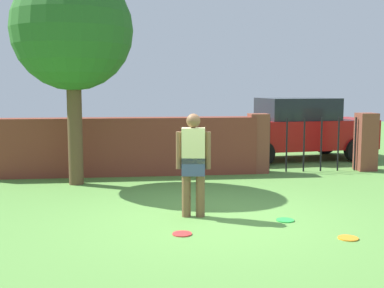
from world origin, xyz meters
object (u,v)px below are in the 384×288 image
(tree, at_px, (72,31))
(person, at_px, (193,160))
(car, at_px, (297,129))
(frisbee_green, at_px, (285,220))
(frisbee_red, at_px, (182,234))
(frisbee_orange, at_px, (348,238))

(tree, xyz_separation_m, person, (2.13, -2.85, -2.25))
(person, height_order, car, car)
(person, xyz_separation_m, frisbee_green, (1.36, -0.41, -0.89))
(tree, xyz_separation_m, frisbee_green, (3.49, -3.26, -3.14))
(frisbee_red, bearing_deg, frisbee_orange, -11.59)
(car, xyz_separation_m, frisbee_red, (-3.88, -6.70, -0.85))
(person, distance_m, frisbee_green, 1.68)
(tree, bearing_deg, person, -53.24)
(tree, height_order, frisbee_red, tree)
(frisbee_orange, bearing_deg, person, 144.69)
(car, xyz_separation_m, frisbee_orange, (-1.68, -7.15, -0.85))
(frisbee_red, xyz_separation_m, frisbee_orange, (2.20, -0.45, 0.00))
(person, relative_size, frisbee_red, 6.00)
(car, bearing_deg, frisbee_green, -117.13)
(person, xyz_separation_m, frisbee_orange, (1.93, -1.37, -0.89))
(frisbee_orange, height_order, frisbee_green, same)
(car, bearing_deg, frisbee_red, -127.21)
(car, relative_size, frisbee_green, 16.22)
(tree, distance_m, frisbee_orange, 6.64)
(frisbee_green, bearing_deg, person, 163.36)
(tree, bearing_deg, car, 27.02)
(tree, height_order, frisbee_green, tree)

